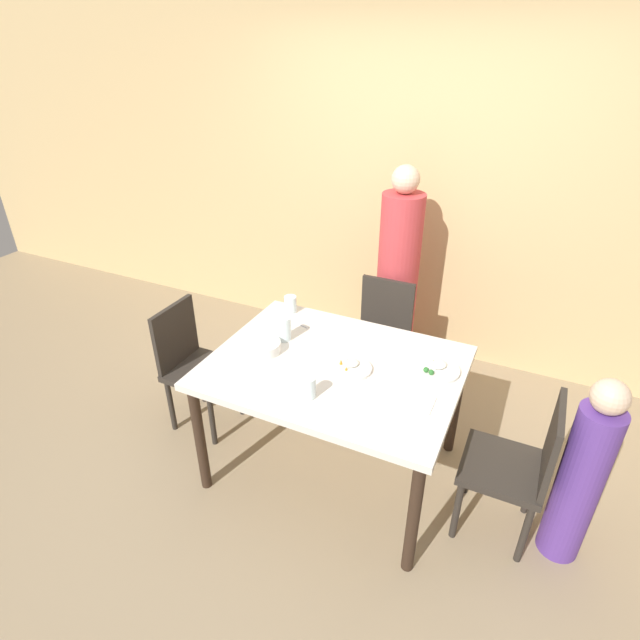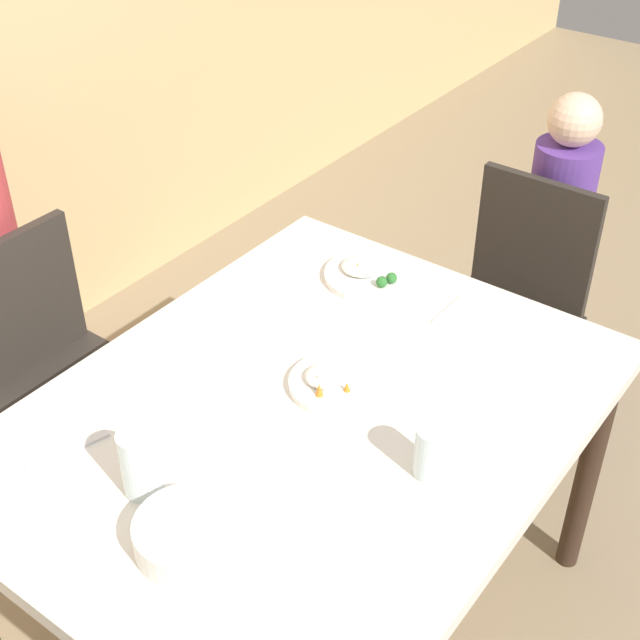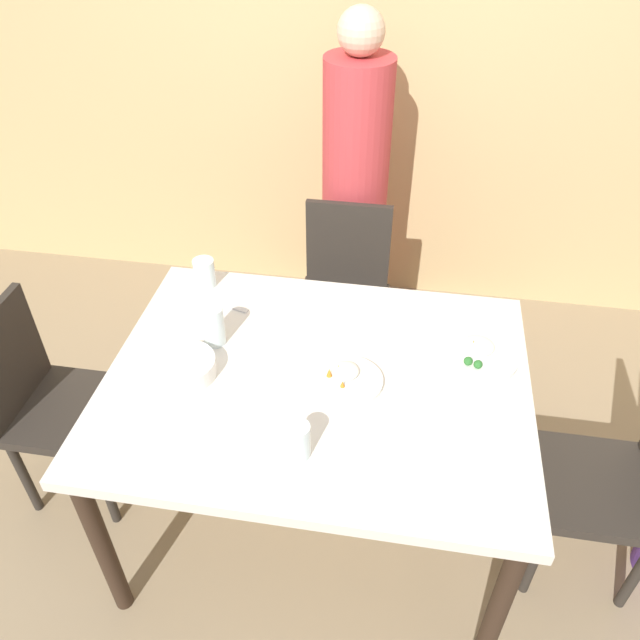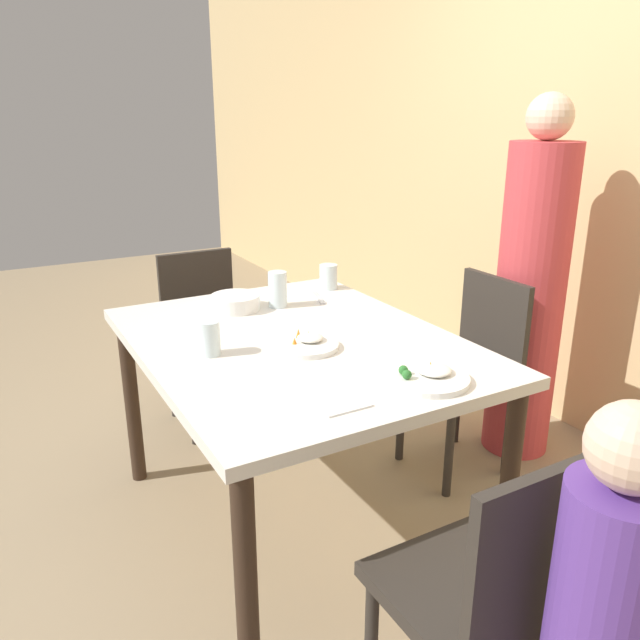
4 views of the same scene
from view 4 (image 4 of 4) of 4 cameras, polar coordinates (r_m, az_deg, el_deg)
ground_plane at (r=2.56m, az=-2.08°, el=-17.95°), size 10.00×10.00×0.00m
wall_back at (r=3.13m, az=25.59°, el=13.73°), size 10.00×0.06×2.70m
dining_table at (r=2.22m, az=-2.29°, el=-3.64°), size 1.35×1.04×0.76m
chair_adult_spot at (r=2.78m, az=13.51°, el=-4.24°), size 0.40×0.40×0.85m
chair_child_spot at (r=1.62m, az=15.23°, el=-22.88°), size 0.40×0.40×0.85m
chair_empty_left at (r=3.17m, az=-10.31°, el=-1.10°), size 0.40×0.40×0.85m
person_adult at (r=2.91m, az=18.64°, el=2.11°), size 0.30×0.30×1.59m
bowl_curry at (r=2.52m, az=-7.74°, el=1.66°), size 0.20×0.20×0.06m
plate_rice_adult at (r=2.10m, az=-1.20°, el=-2.22°), size 0.22×0.22×0.05m
plate_rice_child at (r=1.87m, az=9.79°, el=-5.13°), size 0.25×0.25×0.05m
glass_water_tall at (r=2.79m, az=0.77°, el=3.98°), size 0.08×0.08×0.11m
glass_water_short at (r=2.05m, az=-10.02°, el=-1.68°), size 0.07×0.07×0.11m
glass_water_center at (r=2.53m, az=-3.90°, el=2.82°), size 0.08×0.08×0.15m
napkin_folded at (r=1.72m, az=1.67°, el=-7.43°), size 0.14×0.14×0.01m
fork_steel at (r=2.65m, az=-0.14°, el=2.06°), size 0.18×0.07×0.01m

